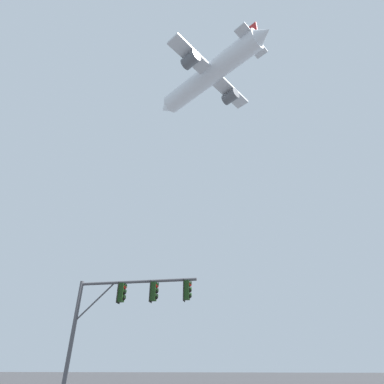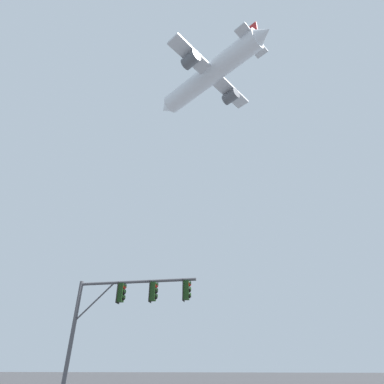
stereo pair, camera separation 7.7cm
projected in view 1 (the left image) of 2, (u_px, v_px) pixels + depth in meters
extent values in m
cylinder|color=#4C4C51|center=(72.00, 339.00, 14.66)|extent=(0.20, 0.20, 5.62)
cylinder|color=#4C4C51|center=(137.00, 282.00, 15.52)|extent=(6.23, 0.72, 0.15)
cylinder|color=#4C4C51|center=(95.00, 301.00, 15.39)|extent=(1.93, 0.25, 1.87)
cube|color=#193814|center=(187.00, 290.00, 14.86)|extent=(0.29, 0.34, 0.90)
cylinder|color=#193814|center=(187.00, 280.00, 15.11)|extent=(0.05, 0.05, 0.12)
cube|color=black|center=(184.00, 290.00, 14.88)|extent=(0.07, 0.46, 1.04)
sphere|color=red|center=(190.00, 285.00, 14.97)|extent=(0.20, 0.20, 0.20)
cylinder|color=#193814|center=(191.00, 283.00, 14.99)|extent=(0.06, 0.21, 0.21)
sphere|color=black|center=(190.00, 290.00, 14.83)|extent=(0.20, 0.20, 0.20)
cylinder|color=#193814|center=(191.00, 289.00, 14.85)|extent=(0.06, 0.21, 0.21)
sphere|color=black|center=(190.00, 296.00, 14.69)|extent=(0.20, 0.20, 0.20)
cylinder|color=#193814|center=(191.00, 295.00, 14.71)|extent=(0.06, 0.21, 0.21)
cube|color=#193814|center=(154.00, 292.00, 15.12)|extent=(0.29, 0.34, 0.90)
cylinder|color=#193814|center=(154.00, 281.00, 15.37)|extent=(0.05, 0.05, 0.12)
cube|color=black|center=(151.00, 292.00, 15.14)|extent=(0.07, 0.46, 1.04)
sphere|color=red|center=(157.00, 286.00, 15.23)|extent=(0.20, 0.20, 0.20)
cylinder|color=#193814|center=(158.00, 285.00, 15.25)|extent=(0.06, 0.21, 0.21)
sphere|color=black|center=(156.00, 292.00, 15.09)|extent=(0.20, 0.20, 0.20)
cylinder|color=#193814|center=(158.00, 290.00, 15.11)|extent=(0.06, 0.21, 0.21)
sphere|color=black|center=(156.00, 297.00, 14.95)|extent=(0.20, 0.20, 0.20)
cylinder|color=#193814|center=(157.00, 296.00, 14.97)|extent=(0.06, 0.21, 0.21)
cube|color=#193814|center=(121.00, 293.00, 15.38)|extent=(0.29, 0.34, 0.90)
cylinder|color=#193814|center=(123.00, 283.00, 15.63)|extent=(0.05, 0.05, 0.12)
cube|color=black|center=(119.00, 293.00, 15.40)|extent=(0.07, 0.46, 1.04)
sphere|color=red|center=(125.00, 287.00, 15.49)|extent=(0.20, 0.20, 0.20)
cylinder|color=#193814|center=(126.00, 286.00, 15.51)|extent=(0.06, 0.21, 0.21)
sphere|color=black|center=(124.00, 293.00, 15.35)|extent=(0.20, 0.20, 0.20)
cylinder|color=#193814|center=(125.00, 292.00, 15.37)|extent=(0.06, 0.21, 0.21)
sphere|color=black|center=(124.00, 299.00, 15.21)|extent=(0.20, 0.20, 0.20)
cylinder|color=#193814|center=(125.00, 297.00, 15.23)|extent=(0.06, 0.21, 0.21)
cylinder|color=white|center=(209.00, 75.00, 52.51)|extent=(17.79, 15.21, 3.54)
cone|color=white|center=(167.00, 107.00, 59.12)|extent=(4.01, 4.15, 3.37)
cone|color=white|center=(263.00, 34.00, 45.98)|extent=(3.61, 3.74, 3.01)
cube|color=silver|center=(212.00, 75.00, 51.92)|extent=(13.65, 16.24, 0.40)
cylinder|color=#595B60|center=(191.00, 60.00, 48.07)|extent=(3.32, 3.22, 1.99)
cylinder|color=#595B60|center=(230.00, 97.00, 54.70)|extent=(3.32, 3.22, 1.99)
cube|color=#B21E1E|center=(249.00, 36.00, 48.36)|extent=(2.59, 2.14, 4.21)
cube|color=silver|center=(251.00, 41.00, 47.40)|extent=(5.70, 6.44, 0.22)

